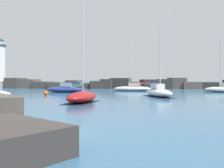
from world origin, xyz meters
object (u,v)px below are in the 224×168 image
at_px(sailboat_moored_1, 82,97).
at_px(mooring_buoy_orange_near, 46,93).
at_px(sailboat_moored_3, 223,89).
at_px(sailboat_moored_5, 133,88).
at_px(sailboat_moored_2, 65,89).
at_px(sailboat_moored_0, 158,92).

relative_size(sailboat_moored_1, mooring_buoy_orange_near, 12.31).
xyz_separation_m(sailboat_moored_3, sailboat_moored_5, (-15.60, 3.10, -0.02)).
bearing_deg(sailboat_moored_3, sailboat_moored_5, 168.75).
xyz_separation_m(sailboat_moored_3, mooring_buoy_orange_near, (-27.86, -10.21, -0.29)).
bearing_deg(sailboat_moored_1, mooring_buoy_orange_near, 125.30).
distance_m(sailboat_moored_2, sailboat_moored_3, 27.32).
relative_size(sailboat_moored_0, sailboat_moored_1, 0.88).
height_order(sailboat_moored_1, mooring_buoy_orange_near, sailboat_moored_1).
bearing_deg(sailboat_moored_3, sailboat_moored_0, -137.23).
xyz_separation_m(sailboat_moored_2, mooring_buoy_orange_near, (-0.64, -7.81, -0.30)).
xyz_separation_m(sailboat_moored_0, sailboat_moored_2, (-14.85, 9.03, -0.01)).
bearing_deg(sailboat_moored_5, mooring_buoy_orange_near, -132.64).
height_order(sailboat_moored_0, mooring_buoy_orange_near, sailboat_moored_0).
bearing_deg(sailboat_moored_5, sailboat_moored_1, -102.55).
distance_m(sailboat_moored_2, sailboat_moored_5, 12.86).
bearing_deg(sailboat_moored_0, sailboat_moored_1, -133.86).
height_order(sailboat_moored_5, mooring_buoy_orange_near, sailboat_moored_5).
relative_size(sailboat_moored_5, mooring_buoy_orange_near, 11.26).
relative_size(sailboat_moored_3, sailboat_moored_5, 0.96).
bearing_deg(sailboat_moored_3, mooring_buoy_orange_near, -159.87).
relative_size(sailboat_moored_0, sailboat_moored_5, 0.96).
height_order(sailboat_moored_0, sailboat_moored_3, sailboat_moored_0).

